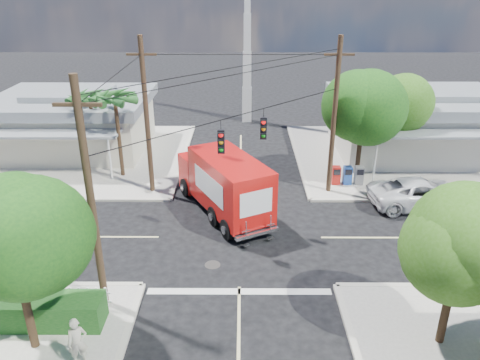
{
  "coord_description": "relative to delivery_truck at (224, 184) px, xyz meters",
  "views": [
    {
      "loc": [
        0.11,
        -19.9,
        11.82
      ],
      "look_at": [
        0.0,
        2.0,
        2.2
      ],
      "focal_mm": 35.0,
      "sensor_mm": 36.0,
      "label": 1
    }
  ],
  "objects": [
    {
      "name": "hedge_sw",
      "position": [
        -7.15,
        -9.07,
        -1.0
      ],
      "size": [
        6.2,
        1.2,
        1.1
      ],
      "primitive_type": "cube",
      "color": "#124515",
      "rests_on": "sidewalk_sw"
    },
    {
      "name": "parked_car",
      "position": [
        10.82,
        0.81,
        -0.91
      ],
      "size": [
        5.88,
        3.17,
        1.57
      ],
      "primitive_type": "imported",
      "rotation": [
        0.0,
        0.0,
        1.67
      ],
      "color": "silver",
      "rests_on": "ground"
    },
    {
      "name": "sidewalk_ne",
      "position": [
        11.73,
        8.21,
        -1.62
      ],
      "size": [
        14.12,
        14.12,
        0.14
      ],
      "color": "#9F9A90",
      "rests_on": "ground"
    },
    {
      "name": "road_markings",
      "position": [
        0.85,
        -4.14,
        -1.69
      ],
      "size": [
        32.0,
        32.0,
        0.01
      ],
      "color": "beige",
      "rests_on": "ground"
    },
    {
      "name": "picket_fence",
      "position": [
        -6.95,
        -8.27,
        -1.01
      ],
      "size": [
        5.94,
        0.06,
        1.0
      ],
      "color": "silver",
      "rests_on": "sidewalk_sw"
    },
    {
      "name": "palm_nw_back",
      "position": [
        -8.65,
        6.33,
        2.98
      ],
      "size": [
        3.01,
        3.08,
        5.19
      ],
      "color": "#422D1C",
      "rests_on": "sidewalk_nw"
    },
    {
      "name": "pedestrian",
      "position": [
        -4.32,
        -10.95,
        -0.68
      ],
      "size": [
        0.74,
        0.6,
        1.74
      ],
      "primitive_type": "imported",
      "rotation": [
        0.0,
        0.0,
        0.34
      ],
      "color": "#BBB5A1",
      "rests_on": "sidewalk_sw"
    },
    {
      "name": "tree_sw_front",
      "position": [
        -6.14,
        -10.21,
        2.64
      ],
      "size": [
        3.88,
        3.78,
        6.03
      ],
      "color": "#422D1C",
      "rests_on": "sidewalk_sw"
    },
    {
      "name": "ground",
      "position": [
        0.85,
        -2.67,
        -1.69
      ],
      "size": [
        120.0,
        120.0,
        0.0
      ],
      "primitive_type": "plane",
      "color": "black",
      "rests_on": "ground"
    },
    {
      "name": "tree_ne_front",
      "position": [
        8.06,
        4.09,
        3.08
      ],
      "size": [
        4.21,
        4.14,
        6.66
      ],
      "color": "#422D1C",
      "rests_on": "sidewalk_ne"
    },
    {
      "name": "tree_ne_back",
      "position": [
        10.66,
        6.29,
        2.5
      ],
      "size": [
        3.77,
        3.66,
        5.82
      ],
      "color": "#422D1C",
      "rests_on": "sidewalk_ne"
    },
    {
      "name": "palm_nw_front",
      "position": [
        -6.65,
        4.83,
        3.35
      ],
      "size": [
        3.01,
        3.08,
        5.59
      ],
      "color": "#422D1C",
      "rests_on": "sidewalk_nw"
    },
    {
      "name": "delivery_truck",
      "position": [
        0.0,
        0.0,
        0.0
      ],
      "size": [
        5.55,
        7.84,
        3.33
      ],
      "color": "black",
      "rests_on": "ground"
    },
    {
      "name": "utility_poles",
      "position": [
        -0.73,
        -1.07,
        2.98
      ],
      "size": [
        12.0,
        10.68,
        9.0
      ],
      "color": "#473321",
      "rests_on": "ground"
    },
    {
      "name": "building_nw",
      "position": [
        -11.15,
        9.79,
        0.53
      ],
      "size": [
        10.8,
        10.2,
        4.3
      ],
      "color": "beige",
      "rests_on": "sidewalk_nw"
    },
    {
      "name": "radio_tower",
      "position": [
        1.35,
        17.33,
        3.95
      ],
      "size": [
        0.8,
        0.8,
        17.0
      ],
      "color": "silver",
      "rests_on": "ground"
    },
    {
      "name": "tree_se",
      "position": [
        7.86,
        -9.91,
        2.35
      ],
      "size": [
        3.67,
        3.54,
        5.62
      ],
      "color": "#422D1C",
      "rests_on": "sidewalk_se"
    },
    {
      "name": "sidewalk_nw",
      "position": [
        -10.03,
        8.21,
        -1.62
      ],
      "size": [
        14.12,
        14.12,
        0.14
      ],
      "color": "#9F9A90",
      "rests_on": "ground"
    },
    {
      "name": "vending_boxes",
      "position": [
        7.35,
        3.53,
        -1.0
      ],
      "size": [
        1.9,
        0.5,
        1.1
      ],
      "color": "red",
      "rests_on": "sidewalk_ne"
    },
    {
      "name": "building_ne",
      "position": [
        13.35,
        9.29,
        0.63
      ],
      "size": [
        11.8,
        10.2,
        4.5
      ],
      "color": "beige",
      "rests_on": "sidewalk_ne"
    }
  ]
}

